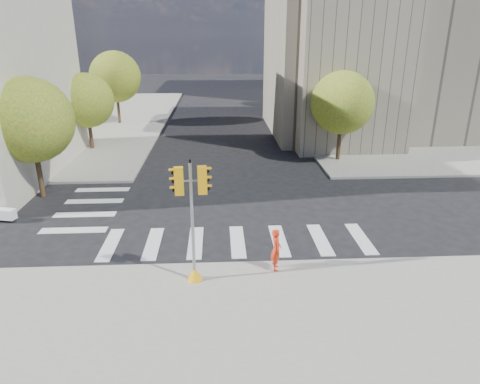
% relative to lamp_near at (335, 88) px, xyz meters
% --- Properties ---
extents(ground, '(160.00, 160.00, 0.00)m').
position_rel_lamp_near_xyz_m(ground, '(-8.00, -14.00, -4.58)').
color(ground, black).
rests_on(ground, ground).
extents(sidewalk_far_right, '(28.00, 40.00, 0.15)m').
position_rel_lamp_near_xyz_m(sidewalk_far_right, '(12.00, 12.00, -4.50)').
color(sidewalk_far_right, gray).
rests_on(sidewalk_far_right, ground).
extents(sidewalk_far_left, '(28.00, 40.00, 0.15)m').
position_rel_lamp_near_xyz_m(sidewalk_far_left, '(-28.00, 12.00, -4.50)').
color(sidewalk_far_left, gray).
rests_on(sidewalk_far_left, ground).
extents(civic_building, '(26.00, 16.00, 19.39)m').
position_rel_lamp_near_xyz_m(civic_building, '(7.59, 5.12, 2.68)').
color(civic_building, gray).
rests_on(civic_building, ground).
extents(tree_lw_near, '(4.40, 4.40, 6.41)m').
position_rel_lamp_near_xyz_m(tree_lw_near, '(-18.50, -10.00, -0.38)').
color(tree_lw_near, '#382616').
rests_on(tree_lw_near, ground).
extents(tree_lw_mid, '(4.00, 4.00, 5.77)m').
position_rel_lamp_near_xyz_m(tree_lw_mid, '(-18.50, 0.00, -0.82)').
color(tree_lw_mid, '#382616').
rests_on(tree_lw_mid, ground).
extents(tree_lw_far, '(4.80, 4.80, 6.95)m').
position_rel_lamp_near_xyz_m(tree_lw_far, '(-18.50, 10.00, -0.04)').
color(tree_lw_far, '#382616').
rests_on(tree_lw_far, ground).
extents(tree_re_near, '(4.20, 4.20, 6.16)m').
position_rel_lamp_near_xyz_m(tree_re_near, '(-0.50, -4.00, -0.53)').
color(tree_re_near, '#382616').
rests_on(tree_re_near, ground).
extents(tree_re_mid, '(4.60, 4.60, 6.66)m').
position_rel_lamp_near_xyz_m(tree_re_mid, '(-0.50, 8.00, -0.23)').
color(tree_re_mid, '#382616').
rests_on(tree_re_mid, ground).
extents(tree_re_far, '(4.00, 4.00, 5.88)m').
position_rel_lamp_near_xyz_m(tree_re_far, '(-0.50, 20.00, -0.71)').
color(tree_re_far, '#382616').
rests_on(tree_re_far, ground).
extents(lamp_near, '(0.35, 0.18, 8.11)m').
position_rel_lamp_near_xyz_m(lamp_near, '(0.00, 0.00, 0.00)').
color(lamp_near, black).
rests_on(lamp_near, sidewalk_far_right).
extents(lamp_far, '(0.35, 0.18, 8.11)m').
position_rel_lamp_near_xyz_m(lamp_far, '(0.00, 14.00, 0.00)').
color(lamp_far, black).
rests_on(lamp_far, sidewalk_far_right).
extents(traffic_signal, '(1.07, 0.56, 4.45)m').
position_rel_lamp_near_xyz_m(traffic_signal, '(-9.78, -19.19, -2.55)').
color(traffic_signal, '#EBA00C').
rests_on(traffic_signal, sidewalk_near).
extents(photographer, '(0.41, 0.61, 1.62)m').
position_rel_lamp_near_xyz_m(photographer, '(-6.80, -18.60, -3.62)').
color(photographer, red).
rests_on(photographer, sidewalk_near).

